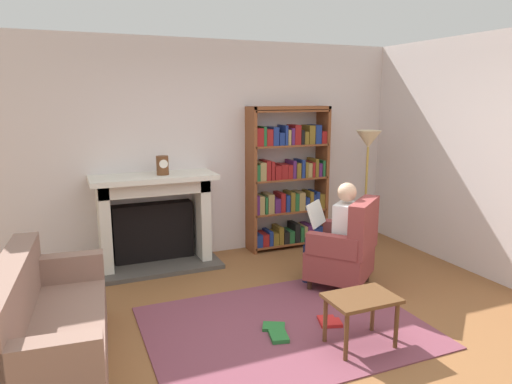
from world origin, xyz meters
name	(u,v)px	position (x,y,z in m)	size (l,w,h in m)	color
ground	(301,344)	(0.00, 0.00, 0.00)	(14.00, 14.00, 0.00)	brown
back_wall	(207,150)	(0.00, 2.55, 1.35)	(5.60, 0.10, 2.70)	silver
side_wall_right	(445,151)	(2.65, 1.25, 1.35)	(0.10, 5.20, 2.70)	silver
area_rug	(285,327)	(0.00, 0.30, 0.01)	(2.40, 1.80, 0.01)	brown
fireplace	(154,218)	(-0.75, 2.30, 0.59)	(1.47, 0.64, 1.12)	#4C4742
mantel_clock	(163,165)	(-0.65, 2.20, 1.23)	(0.14, 0.14, 0.22)	brown
bookshelf	(288,179)	(1.04, 2.33, 0.93)	(1.09, 0.32, 1.89)	brown
armchair_reading	(346,249)	(1.00, 0.86, 0.42)	(0.89, 0.89, 0.97)	#331E14
seated_reader	(336,230)	(0.92, 0.95, 0.62)	(0.57, 0.59, 1.14)	white
sofa_floral	(47,331)	(-1.91, 0.39, 0.32)	(0.86, 1.75, 0.85)	#8C695B
side_table	(361,304)	(0.43, -0.21, 0.37)	(0.56, 0.39, 0.43)	brown
scattered_books	(302,327)	(0.11, 0.20, 0.03)	(0.73, 0.39, 0.04)	#267233
floor_lamp	(368,150)	(1.89, 1.77, 1.34)	(0.32, 0.32, 1.59)	#B7933F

